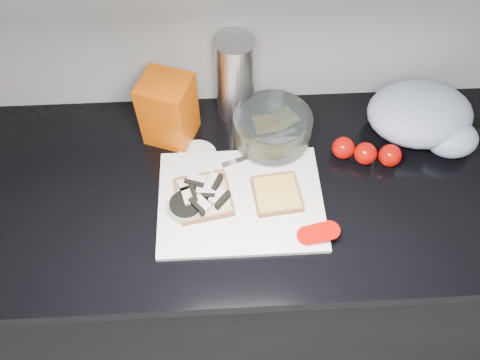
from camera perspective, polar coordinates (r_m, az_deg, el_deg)
The scene contains 14 objects.
base_cabinet at distance 1.60m, azimuth 4.82°, elevation -9.65°, with size 3.50×0.60×0.86m, color black.
countertop at distance 1.21m, azimuth 6.31°, elevation -0.67°, with size 3.50×0.64×0.04m, color black.
cutting_board at distance 1.15m, azimuth 0.08°, elevation -2.48°, with size 0.40×0.30×0.01m, color white.
bread_left at distance 1.13m, azimuth -4.51°, elevation -1.88°, with size 0.15×0.15×0.04m.
bread_right at distance 1.14m, azimuth 4.51°, elevation -1.69°, with size 0.13×0.13×0.02m.
tomato_slices at distance 1.10m, azimuth 9.51°, elevation -6.39°, with size 0.11×0.07×0.02m.
knife at distance 1.23m, azimuth 3.37°, elevation 3.66°, with size 0.20×0.08×0.01m.
seed_tub at distance 1.12m, azimuth -6.51°, elevation -3.35°, with size 0.08×0.08×0.04m.
tub_lid at distance 1.23m, azimuth -5.23°, elevation 2.95°, with size 0.10×0.10×0.01m, color silver.
glass_bowl at distance 1.24m, azimuth 3.94°, elevation 6.21°, with size 0.21×0.21×0.09m.
bread_bag at distance 1.22m, azimuth -8.71°, elevation 8.45°, with size 0.12×0.11×0.19m, color #CD3D03.
steel_canister at distance 1.25m, azimuth -0.59°, elevation 12.24°, with size 0.10×0.10×0.24m, color #B1B1B6.
grocery_bag at distance 1.33m, azimuth 21.54°, elevation 7.16°, with size 0.29×0.25×0.12m.
whole_tomatoes at distance 1.24m, azimuth 15.12°, elevation 3.28°, with size 0.17×0.09×0.06m.
Camera 1 is at (-0.17, 0.54, 1.88)m, focal length 35.00 mm.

